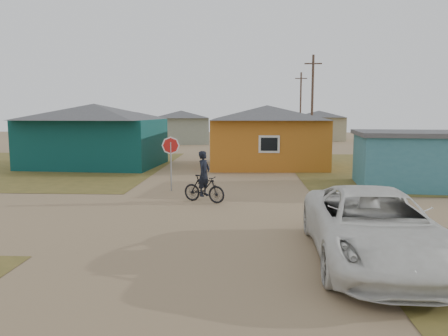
# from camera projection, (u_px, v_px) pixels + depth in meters

# --- Properties ---
(ground) EXTENTS (120.00, 120.00, 0.00)m
(ground) POSITION_uv_depth(u_px,v_px,m) (209.00, 219.00, 14.38)
(ground) COLOR #907453
(grass_nw) EXTENTS (20.00, 18.00, 0.00)m
(grass_nw) POSITION_uv_depth(u_px,v_px,m) (9.00, 166.00, 27.97)
(grass_nw) COLOR brown
(grass_nw) RESTS_ON ground
(house_teal) EXTENTS (8.93, 7.08, 4.00)m
(house_teal) POSITION_uv_depth(u_px,v_px,m) (95.00, 134.00, 27.92)
(house_teal) COLOR #0A3735
(house_teal) RESTS_ON ground
(house_yellow) EXTENTS (7.72, 6.76, 3.90)m
(house_yellow) POSITION_uv_depth(u_px,v_px,m) (267.00, 135.00, 27.86)
(house_yellow) COLOR #BC6A1D
(house_yellow) RESTS_ON ground
(shed_turquoise) EXTENTS (6.71, 4.93, 2.60)m
(shed_turquoise) POSITION_uv_depth(u_px,v_px,m) (426.00, 159.00, 20.16)
(shed_turquoise) COLOR teal
(shed_turquoise) RESTS_ON ground
(house_pale_west) EXTENTS (7.04, 6.15, 3.60)m
(house_pale_west) POSITION_uv_depth(u_px,v_px,m) (181.00, 126.00, 48.12)
(house_pale_west) COLOR gray
(house_pale_west) RESTS_ON ground
(house_beige_east) EXTENTS (6.95, 6.05, 3.60)m
(house_beige_east) POSITION_uv_depth(u_px,v_px,m) (319.00, 125.00, 53.24)
(house_beige_east) COLOR tan
(house_beige_east) RESTS_ON ground
(house_pale_north) EXTENTS (6.28, 5.81, 3.40)m
(house_pale_north) POSITION_uv_depth(u_px,v_px,m) (137.00, 124.00, 60.43)
(house_pale_north) COLOR gray
(house_pale_north) RESTS_ON ground
(utility_pole_near) EXTENTS (1.40, 0.20, 8.00)m
(utility_pole_near) POSITION_uv_depth(u_px,v_px,m) (312.00, 104.00, 35.30)
(utility_pole_near) COLOR #4F3A2F
(utility_pole_near) RESTS_ON ground
(utility_pole_far) EXTENTS (1.40, 0.20, 8.00)m
(utility_pole_far) POSITION_uv_depth(u_px,v_px,m) (301.00, 106.00, 51.09)
(utility_pole_far) COLOR #4F3A2F
(utility_pole_far) RESTS_ON ground
(stop_sign) EXTENTS (0.78, 0.22, 2.42)m
(stop_sign) POSITION_uv_depth(u_px,v_px,m) (171.00, 151.00, 19.17)
(stop_sign) COLOR gray
(stop_sign) RESTS_ON ground
(cyclist) EXTENTS (1.83, 1.16, 2.00)m
(cyclist) POSITION_uv_depth(u_px,v_px,m) (204.00, 184.00, 16.91)
(cyclist) COLOR black
(cyclist) RESTS_ON ground
(vehicle) EXTENTS (3.00, 6.14, 1.68)m
(vehicle) POSITION_uv_depth(u_px,v_px,m) (374.00, 226.00, 10.23)
(vehicle) COLOR white
(vehicle) RESTS_ON ground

